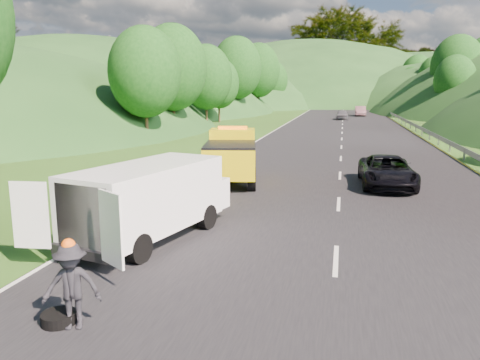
% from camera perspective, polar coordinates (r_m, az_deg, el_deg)
% --- Properties ---
extents(ground, '(320.00, 320.00, 0.00)m').
position_cam_1_polar(ground, '(14.30, -0.43, -6.15)').
color(ground, '#38661E').
rests_on(ground, ground).
extents(road_surface, '(14.00, 200.00, 0.02)m').
position_cam_1_polar(road_surface, '(53.49, 12.36, 6.20)').
color(road_surface, black).
rests_on(road_surface, ground).
extents(guardrail, '(0.06, 140.00, 1.52)m').
position_cam_1_polar(guardrail, '(66.36, 18.76, 6.74)').
color(guardrail, gray).
rests_on(guardrail, ground).
extents(tree_line_left, '(14.00, 140.00, 14.00)m').
position_cam_1_polar(tree_line_left, '(76.68, -4.39, 7.77)').
color(tree_line_left, '#255B1A').
rests_on(tree_line_left, ground).
extents(hills_backdrop, '(201.00, 288.60, 44.00)m').
position_cam_1_polar(hills_backdrop, '(148.13, 13.87, 9.01)').
color(hills_backdrop, '#2D5B23').
rests_on(hills_backdrop, ground).
extents(tow_truck, '(3.15, 6.09, 2.49)m').
position_cam_1_polar(tow_truck, '(21.54, -1.03, 2.98)').
color(tow_truck, black).
rests_on(tow_truck, ground).
extents(white_van, '(4.06, 6.56, 2.17)m').
position_cam_1_polar(white_van, '(13.40, -10.72, -2.08)').
color(white_van, black).
rests_on(white_van, ground).
extents(woman, '(0.52, 0.68, 1.80)m').
position_cam_1_polar(woman, '(16.81, -9.73, -3.70)').
color(woman, white).
rests_on(woman, ground).
extents(child, '(0.61, 0.63, 1.02)m').
position_cam_1_polar(child, '(15.51, -11.21, -5.00)').
color(child, tan).
rests_on(child, ground).
extents(worker, '(1.16, 0.90, 1.57)m').
position_cam_1_polar(worker, '(9.27, -19.53, -16.71)').
color(worker, black).
rests_on(worker, ground).
extents(suitcase, '(0.39, 0.31, 0.55)m').
position_cam_1_polar(suitcase, '(15.96, -18.65, -3.89)').
color(suitcase, '#64624B').
rests_on(suitcase, ground).
extents(spare_tire, '(0.63, 0.63, 0.20)m').
position_cam_1_polar(spare_tire, '(9.51, -21.18, -16.07)').
color(spare_tire, black).
rests_on(spare_tire, ground).
extents(passing_suv, '(2.38, 4.88, 1.34)m').
position_cam_1_polar(passing_suv, '(21.60, 17.38, -0.78)').
color(passing_suv, black).
rests_on(passing_suv, ground).
extents(dist_car_a, '(1.61, 4.00, 1.36)m').
position_cam_1_polar(dist_car_a, '(68.79, 12.33, 7.20)').
color(dist_car_a, '#535257').
rests_on(dist_car_a, ground).
extents(dist_car_b, '(1.68, 4.80, 1.58)m').
position_cam_1_polar(dist_car_b, '(78.96, 14.44, 7.56)').
color(dist_car_b, '#724C54').
rests_on(dist_car_b, ground).
extents(dist_car_c, '(2.06, 5.06, 1.47)m').
position_cam_1_polar(dist_car_c, '(109.58, 12.02, 8.51)').
color(dist_car_c, brown).
rests_on(dist_car_c, ground).
extents(dist_car_d, '(1.61, 4.00, 1.36)m').
position_cam_1_polar(dist_car_d, '(125.95, 13.80, 8.73)').
color(dist_car_d, '#50663F').
rests_on(dist_car_d, ground).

